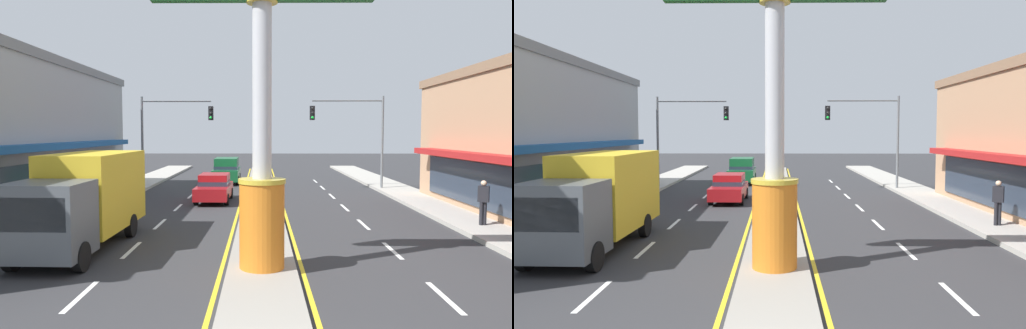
{
  "view_description": "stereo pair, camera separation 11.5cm",
  "coord_description": "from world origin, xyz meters",
  "views": [
    {
      "loc": [
        -0.04,
        -6.11,
        3.84
      ],
      "look_at": [
        -0.21,
        12.16,
        2.6
      ],
      "focal_mm": 33.52,
      "sensor_mm": 36.0,
      "label": 1
    },
    {
      "loc": [
        0.08,
        -6.11,
        3.84
      ],
      "look_at": [
        -0.21,
        12.16,
        2.6
      ],
      "focal_mm": 33.52,
      "sensor_mm": 36.0,
      "label": 2
    }
  ],
  "objects": [
    {
      "name": "median_strip",
      "position": [
        0.0,
        18.0,
        0.07
      ],
      "size": [
        1.9,
        52.0,
        0.14
      ],
      "primitive_type": "cube",
      "color": "gray",
      "rests_on": "ground"
    },
    {
      "name": "box_truck_near_right_lane",
      "position": [
        -5.85,
        9.58,
        1.69
      ],
      "size": [
        2.39,
        6.96,
        3.12
      ],
      "color": "#4C5156",
      "rests_on": "ground"
    },
    {
      "name": "sidewalk_left",
      "position": [
        -8.84,
        16.0,
        0.09
      ],
      "size": [
        2.59,
        60.0,
        0.18
      ],
      "primitive_type": "cube",
      "color": "#ADA89E",
      "rests_on": "ground"
    },
    {
      "name": "district_sign",
      "position": [
        -0.0,
        6.72,
        4.5
      ],
      "size": [
        6.38,
        1.29,
        8.89
      ],
      "color": "orange",
      "rests_on": "median_strip"
    },
    {
      "name": "traffic_light_right_side",
      "position": [
        6.18,
        25.25,
        4.25
      ],
      "size": [
        4.86,
        0.46,
        6.2
      ],
      "color": "slate",
      "rests_on": "ground"
    },
    {
      "name": "lane_markings",
      "position": [
        -0.0,
        16.65,
        0.0
      ],
      "size": [
        8.64,
        52.0,
        0.01
      ],
      "color": "silver",
      "rests_on": "ground"
    },
    {
      "name": "traffic_light_left_side",
      "position": [
        -6.18,
        25.69,
        4.25
      ],
      "size": [
        4.86,
        0.46,
        6.2
      ],
      "color": "slate",
      "rests_on": "ground"
    },
    {
      "name": "suv_near_left_lane",
      "position": [
        -2.6,
        29.72,
        0.98
      ],
      "size": [
        1.98,
        4.6,
        1.9
      ],
      "color": "#14562D",
      "rests_on": "ground"
    },
    {
      "name": "sidewalk_right",
      "position": [
        8.84,
        16.0,
        0.09
      ],
      "size": [
        2.59,
        60.0,
        0.18
      ],
      "primitive_type": "cube",
      "color": "#ADA89E",
      "rests_on": "ground"
    },
    {
      "name": "pedestrian_near_kerb",
      "position": [
        8.73,
        12.6,
        1.19
      ],
      "size": [
        0.45,
        0.4,
        1.77
      ],
      "color": "black",
      "rests_on": "sidewalk_right"
    },
    {
      "name": "sedan_far_right_lane",
      "position": [
        -2.6,
        20.15,
        0.79
      ],
      "size": [
        1.9,
        4.33,
        1.53
      ],
      "color": "maroon",
      "rests_on": "ground"
    }
  ]
}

